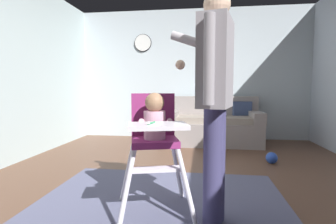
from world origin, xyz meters
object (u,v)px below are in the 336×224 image
(adult_standing, at_px, (215,95))
(toy_ball, at_px, (272,158))
(wall_clock, at_px, (143,43))
(couch, at_px, (213,125))
(high_chair, at_px, (154,129))

(adult_standing, bearing_deg, toy_ball, -103.46)
(wall_clock, bearing_deg, adult_standing, -68.92)
(toy_ball, bearing_deg, couch, 120.12)
(adult_standing, xyz_separation_m, toy_ball, (0.84, 1.70, -0.88))
(toy_ball, xyz_separation_m, wall_clock, (-2.16, 1.74, 1.87))
(adult_standing, distance_m, toy_ball, 2.09)
(couch, xyz_separation_m, wall_clock, (-1.43, 0.48, 1.61))
(high_chair, distance_m, wall_clock, 3.66)
(high_chair, bearing_deg, toy_ball, 125.26)
(couch, distance_m, high_chair, 2.92)
(couch, relative_size, high_chair, 1.73)
(high_chair, relative_size, wall_clock, 2.76)
(adult_standing, height_order, wall_clock, wall_clock)
(couch, xyz_separation_m, adult_standing, (-0.11, -2.96, 0.62))
(high_chair, distance_m, adult_standing, 0.55)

